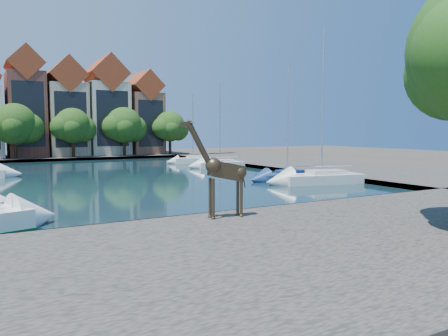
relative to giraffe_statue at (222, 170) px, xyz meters
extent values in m
plane|color=#38332B|center=(0.69, 1.47, -2.75)|extent=(160.00, 160.00, 0.00)
cube|color=black|center=(0.69, 25.47, -2.71)|extent=(38.00, 50.00, 0.08)
cube|color=#504C45|center=(0.69, -5.53, -2.50)|extent=(50.00, 14.00, 0.50)
cube|color=#504C45|center=(0.69, 57.47, -2.50)|extent=(60.00, 16.00, 0.50)
cube|color=#504C45|center=(25.69, 25.47, -2.50)|extent=(14.00, 52.00, 0.50)
cube|color=brown|center=(-3.31, 57.47, 4.25)|extent=(5.39, 9.00, 13.00)
cube|color=maroon|center=(-3.31, 57.47, 11.96)|extent=(5.44, 9.18, 5.44)
cube|color=black|center=(-3.31, 52.99, 4.25)|extent=(4.40, 0.05, 9.75)
cube|color=#C3AB8B|center=(2.69, 57.47, 3.50)|extent=(5.88, 9.00, 11.50)
cube|color=maroon|center=(2.69, 57.47, 10.57)|extent=(5.94, 9.18, 5.94)
cube|color=black|center=(2.69, 52.99, 3.50)|extent=(4.80, 0.05, 8.62)
cube|color=beige|center=(9.19, 57.47, 3.75)|extent=(6.37, 9.00, 12.00)
cube|color=maroon|center=(9.19, 57.47, 11.18)|extent=(6.43, 9.18, 6.43)
cube|color=black|center=(9.19, 52.99, 3.75)|extent=(5.20, 0.05, 9.00)
cube|color=brown|center=(15.69, 57.47, 3.00)|extent=(5.39, 9.00, 10.50)
cube|color=maroon|center=(15.69, 57.47, 9.46)|extent=(5.44, 9.18, 5.44)
cube|color=black|center=(15.69, 52.99, 3.00)|extent=(4.40, 0.05, 7.88)
cylinder|color=#332114|center=(-5.31, 51.97, -0.65)|extent=(0.50, 0.50, 3.20)
sphere|color=#153D11|center=(-5.31, 51.97, 2.75)|extent=(6.00, 6.00, 6.00)
sphere|color=#153D11|center=(-3.51, 52.27, 2.15)|extent=(4.50, 4.50, 4.50)
sphere|color=#153D11|center=(-6.96, 51.57, 2.45)|extent=(4.20, 4.20, 4.20)
cylinder|color=#332114|center=(2.69, 51.97, -0.65)|extent=(0.50, 0.50, 3.20)
sphere|color=#153D11|center=(2.69, 51.97, 2.57)|extent=(5.40, 5.40, 5.40)
sphere|color=#153D11|center=(4.31, 52.27, 2.03)|extent=(4.05, 4.05, 4.05)
sphere|color=#153D11|center=(1.21, 51.57, 2.30)|extent=(3.78, 3.78, 3.78)
cylinder|color=#332114|center=(10.69, 51.97, -0.65)|extent=(0.50, 0.50, 3.20)
sphere|color=#153D11|center=(10.69, 51.97, 2.69)|extent=(5.80, 5.80, 5.80)
sphere|color=#153D11|center=(12.43, 52.27, 2.11)|extent=(4.35, 4.35, 4.35)
sphere|color=#153D11|center=(9.10, 51.57, 2.40)|extent=(4.06, 4.06, 4.06)
cylinder|color=#332114|center=(18.69, 51.97, -0.65)|extent=(0.50, 0.50, 3.20)
sphere|color=#153D11|center=(18.69, 51.97, 2.51)|extent=(5.20, 5.20, 5.20)
sphere|color=#153D11|center=(20.25, 52.27, 1.99)|extent=(3.90, 3.90, 3.90)
sphere|color=#153D11|center=(17.26, 51.57, 2.25)|extent=(3.64, 3.64, 3.64)
cylinder|color=#3B2D1D|center=(-0.54, -0.15, -1.30)|extent=(0.14, 0.14, 1.90)
cylinder|color=#3B2D1D|center=(-0.49, 0.25, -1.30)|extent=(0.14, 0.14, 1.90)
cylinder|color=#3B2D1D|center=(0.91, -0.29, -1.30)|extent=(0.14, 0.14, 1.90)
cylinder|color=#3B2D1D|center=(0.95, 0.10, -1.30)|extent=(0.14, 0.14, 1.90)
cube|color=#3B2D1D|center=(0.25, -0.03, -0.03)|extent=(1.88, 0.68, 1.11)
cylinder|color=#3B2D1D|center=(-1.09, 0.11, 1.21)|extent=(1.24, 0.39, 1.97)
cube|color=#3B2D1D|center=(-1.74, 0.18, 2.18)|extent=(0.54, 0.22, 0.30)
cube|color=silver|center=(15.57, 10.42, -2.16)|extent=(7.52, 3.88, 1.02)
cube|color=silver|center=(15.57, 10.42, -1.82)|extent=(3.42, 2.34, 0.57)
cylinder|color=#B2B2B7|center=(15.57, 10.42, 4.26)|extent=(0.14, 0.14, 12.27)
cube|color=navy|center=(14.49, 13.77, -2.25)|extent=(5.82, 2.23, 0.83)
cube|color=navy|center=(14.49, 13.77, -1.97)|extent=(2.57, 1.50, 0.46)
cylinder|color=#B2B2B7|center=(14.49, 13.77, 2.86)|extent=(0.11, 0.11, 9.76)
cube|color=silver|center=(15.69, 28.68, -2.23)|extent=(5.96, 2.59, 0.88)
cube|color=silver|center=(15.69, 28.68, -1.94)|extent=(2.66, 1.66, 0.49)
cylinder|color=#B2B2B7|center=(15.69, 28.68, 2.81)|extent=(0.12, 0.12, 9.59)
cube|color=silver|center=(15.69, 36.39, -2.20)|extent=(5.41, 2.81, 0.94)
cube|color=silver|center=(15.69, 36.39, -1.88)|extent=(2.46, 1.69, 0.52)
cylinder|color=#B2B2B7|center=(15.69, 36.39, 2.41)|extent=(0.13, 0.13, 8.68)
camera|label=1|loc=(-9.94, -17.90, 1.91)|focal=35.00mm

